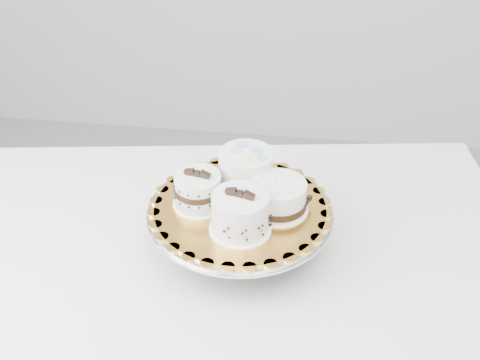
# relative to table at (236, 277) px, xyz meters

# --- Properties ---
(table) EXTENTS (1.32, 0.98, 0.75)m
(table) POSITION_rel_table_xyz_m (0.00, 0.00, 0.00)
(table) COLOR white
(table) RESTS_ON floor
(cake_stand) EXTENTS (0.37, 0.37, 0.10)m
(cake_stand) POSITION_rel_table_xyz_m (0.01, 0.01, 0.15)
(cake_stand) COLOR gray
(cake_stand) RESTS_ON table
(cake_board) EXTENTS (0.37, 0.37, 0.01)m
(cake_board) POSITION_rel_table_xyz_m (0.01, 0.01, 0.18)
(cake_board) COLOR gold
(cake_board) RESTS_ON cake_stand
(cake_swirl) EXTENTS (0.13, 0.13, 0.09)m
(cake_swirl) POSITION_rel_table_xyz_m (0.02, -0.05, 0.22)
(cake_swirl) COLOR white
(cake_swirl) RESTS_ON cake_board
(cake_banded) EXTENTS (0.11, 0.11, 0.08)m
(cake_banded) POSITION_rel_table_xyz_m (-0.08, 0.01, 0.21)
(cake_banded) COLOR white
(cake_banded) RESTS_ON cake_board
(cake_dots) EXTENTS (0.14, 0.14, 0.08)m
(cake_dots) POSITION_rel_table_xyz_m (0.01, 0.08, 0.22)
(cake_dots) COLOR white
(cake_dots) RESTS_ON cake_board
(cake_ribbon) EXTENTS (0.14, 0.14, 0.06)m
(cake_ribbon) POSITION_rel_table_xyz_m (0.08, 0.02, 0.21)
(cake_ribbon) COLOR white
(cake_ribbon) RESTS_ON cake_board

